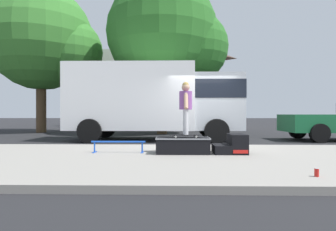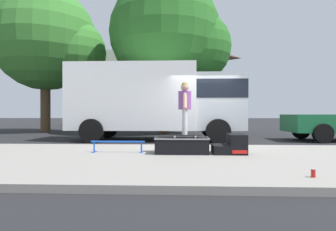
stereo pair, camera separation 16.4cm
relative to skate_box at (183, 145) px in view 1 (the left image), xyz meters
name	(u,v)px [view 1 (the left image)]	position (x,y,z in m)	size (l,w,h in m)	color
ground_plane	(207,147)	(0.86, 2.42, -0.33)	(140.00, 140.00, 0.00)	black
sidewalk_slab	(222,160)	(0.86, -0.58, -0.27)	(50.00, 5.00, 0.12)	gray
skate_box	(183,145)	(0.00, 0.00, 0.00)	(1.29, 0.68, 0.38)	black
kicker_ramp	(232,145)	(1.20, 0.00, -0.01)	(0.78, 0.68, 0.47)	black
grind_rail	(118,144)	(-1.59, 0.09, 0.01)	(1.35, 0.28, 0.29)	blue
skateboard	(186,135)	(0.07, 0.01, 0.24)	(0.79, 0.25, 0.07)	black
skater_kid	(186,104)	(0.07, 0.01, 1.00)	(0.31, 0.66, 1.28)	silver
soda_can	(317,172)	(1.95, -2.50, -0.14)	(0.07, 0.07, 0.13)	red
box_truck	(156,99)	(-0.97, 4.62, 1.37)	(6.91, 2.63, 3.05)	white
street_tree_main	(47,42)	(-7.68, 9.39, 5.01)	(6.61, 6.01, 8.52)	brown
street_tree_neighbour	(168,37)	(-0.51, 8.30, 4.95)	(6.57, 5.97, 8.44)	brown
house_behind	(161,79)	(-1.36, 17.75, 3.92)	(9.54, 8.23, 8.40)	silver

